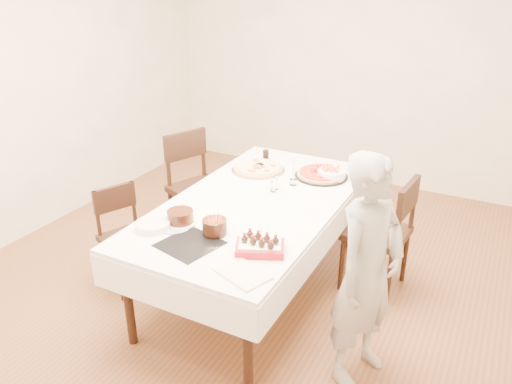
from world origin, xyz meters
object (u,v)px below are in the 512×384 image
at_px(pizza_white, 258,168).
at_px(taper_candle, 293,169).
at_px(cola_glass, 266,155).
at_px(strawberry_box, 260,246).
at_px(dining_table, 256,246).
at_px(layer_cake, 180,217).
at_px(pasta_bowl, 331,175).
at_px(chair_left_savory, 201,190).
at_px(birthday_cake, 214,221).
at_px(chair_left_dessert, 128,239).
at_px(person, 367,272).
at_px(chair_right_savory, 377,233).
at_px(pizza_pepperoni, 321,174).

height_order(pizza_white, taper_candle, taper_candle).
bearing_deg(pizza_white, cola_glass, 102.05).
relative_size(cola_glass, strawberry_box, 0.34).
height_order(dining_table, layer_cake, layer_cake).
xyz_separation_m(dining_table, pasta_bowl, (0.35, 0.63, 0.42)).
bearing_deg(chair_left_savory, cola_glass, -124.57).
height_order(taper_candle, birthday_cake, taper_candle).
relative_size(pizza_white, cola_glass, 4.55).
bearing_deg(birthday_cake, dining_table, 89.22).
height_order(chair_left_dessert, pasta_bowl, pasta_bowl).
xyz_separation_m(dining_table, birthday_cake, (-0.01, -0.55, 0.46)).
bearing_deg(chair_left_dessert, cola_glass, -93.15).
bearing_deg(dining_table, strawberry_box, -60.48).
bearing_deg(pizza_white, person, -39.60).
height_order(taper_candle, layer_cake, taper_candle).
relative_size(dining_table, taper_candle, 8.19).
xyz_separation_m(dining_table, chair_left_savory, (-0.79, 0.45, 0.12)).
bearing_deg(chair_right_savory, birthday_cake, -123.31).
height_order(person, pizza_pepperoni, person).
height_order(chair_right_savory, strawberry_box, chair_right_savory).
distance_m(dining_table, strawberry_box, 0.82).
relative_size(pizza_white, pasta_bowl, 2.07).
bearing_deg(cola_glass, dining_table, -68.32).
bearing_deg(dining_table, chair_right_savory, 29.82).
distance_m(taper_candle, strawberry_box, 1.04).
distance_m(cola_glass, birthday_cake, 1.36).
bearing_deg(dining_table, chair_left_savory, 150.23).
height_order(person, cola_glass, person).
relative_size(chair_right_savory, pizza_pepperoni, 2.17).
height_order(pizza_white, birthday_cake, birthday_cake).
bearing_deg(strawberry_box, dining_table, 119.52).
xyz_separation_m(pizza_white, cola_glass, (-0.05, 0.25, 0.03)).
height_order(chair_left_dessert, taper_candle, taper_candle).
height_order(chair_left_savory, strawberry_box, chair_left_savory).
distance_m(chair_left_dessert, taper_candle, 1.38).
bearing_deg(chair_right_savory, person, -74.37).
bearing_deg(layer_cake, pasta_bowl, 61.61).
xyz_separation_m(pizza_white, pizza_pepperoni, (0.51, 0.13, 0.00)).
relative_size(chair_left_dessert, pizza_pepperoni, 1.84).
bearing_deg(strawberry_box, taper_candle, 102.79).
xyz_separation_m(cola_glass, strawberry_box, (0.65, -1.39, -0.01)).
distance_m(cola_glass, layer_cake, 1.31).
bearing_deg(pizza_white, chair_left_dessert, -124.64).
bearing_deg(chair_right_savory, chair_left_savory, -174.73).
distance_m(dining_table, taper_candle, 0.65).
bearing_deg(cola_glass, pizza_pepperoni, -11.80).
xyz_separation_m(pizza_white, pasta_bowl, (0.60, 0.11, 0.02)).
relative_size(chair_right_savory, chair_left_savory, 0.94).
height_order(pizza_white, pizza_pepperoni, same).
xyz_separation_m(pizza_pepperoni, taper_candle, (-0.14, -0.26, 0.11)).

